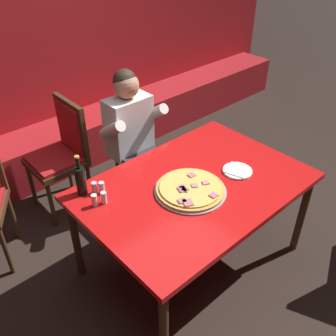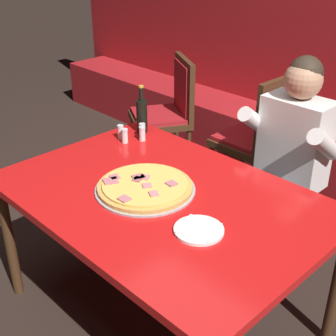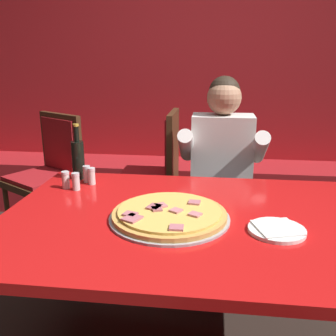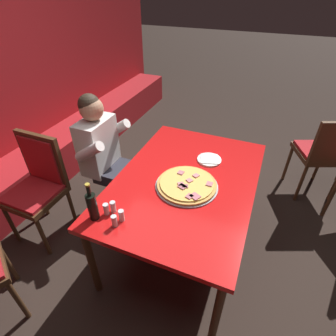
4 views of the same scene
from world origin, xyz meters
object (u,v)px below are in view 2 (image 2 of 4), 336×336
object	(u,v)px
plate_white_paper	(199,230)
shaker_parmesan	(125,136)
main_dining_table	(162,206)
dining_chair_near_left	(260,133)
beer_bottle	(142,115)
diner_seated_blue_shirt	(285,158)
pizza	(145,187)
dining_chair_side_aisle	(169,109)
shaker_red_pepper_flakes	(142,134)
shaker_black_pepper	(121,133)
shaker_oregano	(142,131)

from	to	relation	value
plate_white_paper	shaker_parmesan	distance (m)	0.96
main_dining_table	dining_chair_near_left	world-z (taller)	dining_chair_near_left
beer_bottle	plate_white_paper	bearing A→B (deg)	-29.25
plate_white_paper	beer_bottle	distance (m)	1.09
shaker_parmesan	diner_seated_blue_shirt	world-z (taller)	diner_seated_blue_shirt
plate_white_paper	shaker_parmesan	bearing A→B (deg)	158.63
pizza	shaker_parmesan	bearing A→B (deg)	149.89
beer_bottle	dining_chair_near_left	distance (m)	0.94
shaker_parmesan	dining_chair_near_left	bearing A→B (deg)	76.79
dining_chair_near_left	dining_chair_side_aisle	xyz separation A→B (m)	(-0.80, -0.11, -0.00)
shaker_red_pepper_flakes	shaker_black_pepper	distance (m)	0.13
beer_bottle	shaker_red_pepper_flakes	xyz separation A→B (m)	(0.10, -0.09, -0.07)
shaker_oregano	shaker_black_pepper	xyz separation A→B (m)	(-0.07, -0.11, 0.00)
dining_chair_near_left	shaker_black_pepper	bearing A→B (deg)	-106.55
shaker_oregano	shaker_black_pepper	size ratio (longest dim) A/B	1.00
main_dining_table	beer_bottle	distance (m)	0.77
dining_chair_near_left	diner_seated_blue_shirt	bearing A→B (deg)	-42.77
main_dining_table	beer_bottle	world-z (taller)	beer_bottle
main_dining_table	beer_bottle	xyz separation A→B (m)	(-0.62, 0.43, 0.18)
shaker_black_pepper	plate_white_paper	bearing A→B (deg)	-21.10
plate_white_paper	shaker_parmesan	xyz separation A→B (m)	(-0.89, 0.35, 0.03)
shaker_black_pepper	diner_seated_blue_shirt	bearing A→B (deg)	36.70
plate_white_paper	diner_seated_blue_shirt	bearing A→B (deg)	101.22
shaker_black_pepper	diner_seated_blue_shirt	size ratio (longest dim) A/B	0.07
beer_bottle	shaker_oregano	size ratio (longest dim) A/B	3.40
plate_white_paper	shaker_black_pepper	distance (m)	1.02
pizza	shaker_red_pepper_flakes	xyz separation A→B (m)	(-0.44, 0.38, 0.02)
pizza	dining_chair_side_aisle	bearing A→B (deg)	131.20
beer_bottle	diner_seated_blue_shirt	size ratio (longest dim) A/B	0.23
shaker_red_pepper_flakes	shaker_black_pepper	size ratio (longest dim) A/B	1.00
dining_chair_side_aisle	shaker_oregano	bearing A→B (deg)	-54.12
pizza	shaker_black_pepper	xyz separation A→B (m)	(-0.55, 0.30, 0.02)
pizza	plate_white_paper	distance (m)	0.41
main_dining_table	shaker_oregano	size ratio (longest dim) A/B	17.93
shaker_red_pepper_flakes	dining_chair_side_aisle	size ratio (longest dim) A/B	0.09
shaker_oregano	dining_chair_near_left	world-z (taller)	dining_chair_near_left
shaker_oregano	dining_chair_near_left	xyz separation A→B (m)	(0.23, 0.90, -0.21)
shaker_oregano	dining_chair_side_aisle	bearing A→B (deg)	125.88
shaker_oregano	beer_bottle	bearing A→B (deg)	138.44
beer_bottle	dining_chair_side_aisle	world-z (taller)	beer_bottle
main_dining_table	shaker_red_pepper_flakes	xyz separation A→B (m)	(-0.52, 0.34, 0.10)
beer_bottle	dining_chair_side_aisle	xyz separation A→B (m)	(-0.51, 0.73, -0.29)
beer_bottle	diner_seated_blue_shirt	distance (m)	0.88
shaker_oregano	dining_chair_side_aisle	size ratio (longest dim) A/B	0.09
main_dining_table	shaker_black_pepper	bearing A→B (deg)	157.01
beer_bottle	diner_seated_blue_shirt	bearing A→B (deg)	28.45
shaker_red_pepper_flakes	dining_chair_side_aisle	xyz separation A→B (m)	(-0.61, 0.82, -0.22)
diner_seated_blue_shirt	shaker_black_pepper	bearing A→B (deg)	-143.30
shaker_red_pepper_flakes	dining_chair_side_aisle	bearing A→B (deg)	126.49
shaker_parmesan	plate_white_paper	bearing A→B (deg)	-21.37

